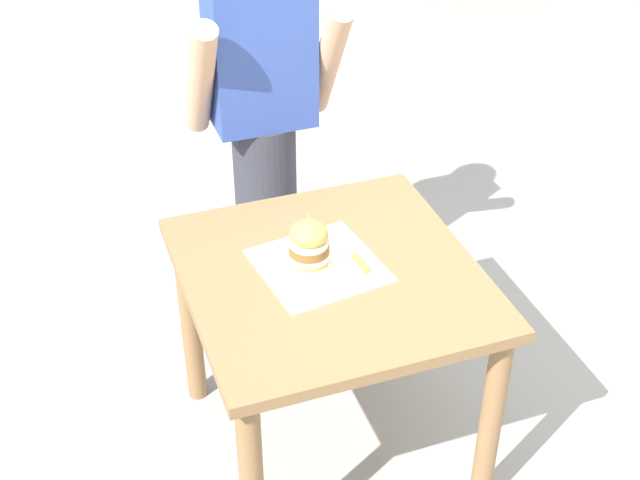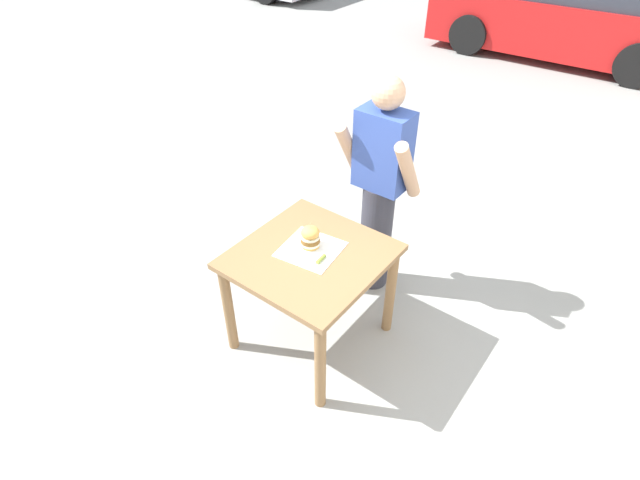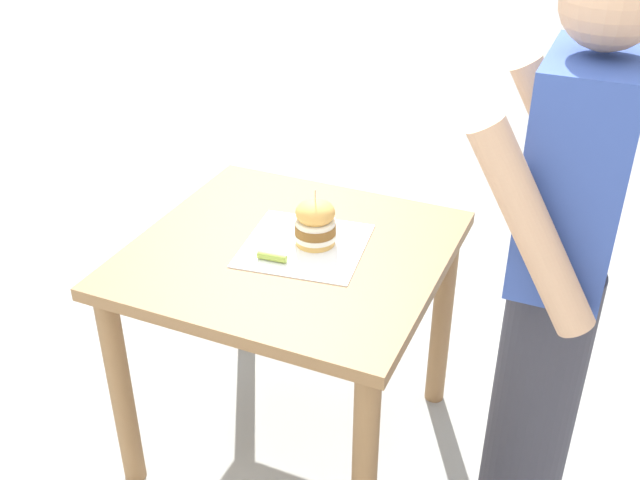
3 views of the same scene
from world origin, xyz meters
The scene contains 6 objects.
ground_plane centered at (0.00, 0.00, 0.00)m, with size 80.00×80.00×0.00m, color #9E9E99.
patio_table centered at (0.00, 0.00, 0.63)m, with size 0.89×0.92×0.77m.
serving_paper centered at (-0.03, 0.04, 0.77)m, with size 0.36×0.36×0.00m, color white.
sandwich centered at (-0.05, 0.06, 0.85)m, with size 0.13×0.13×0.18m.
pickle_spear centered at (0.09, -0.01, 0.79)m, with size 0.02×0.02×0.09m, color #8EA83D.
diner_across_table centered at (0.02, 0.77, 0.88)m, with size 0.55×0.35×1.69m.
Camera 1 is at (-0.76, -2.04, 2.42)m, focal length 50.00 mm.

